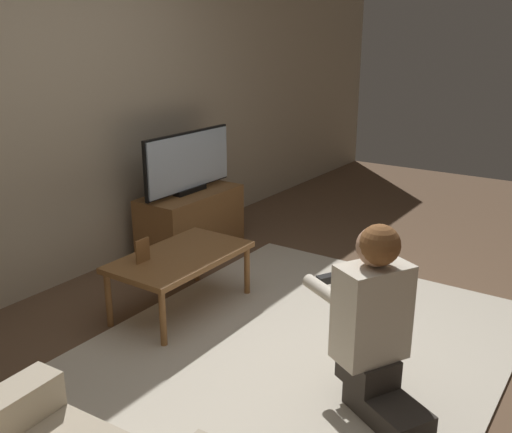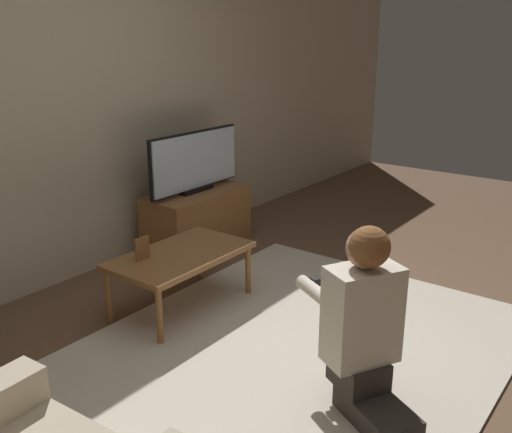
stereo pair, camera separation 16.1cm
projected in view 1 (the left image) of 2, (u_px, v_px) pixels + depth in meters
ground_plane at (289, 358)px, 3.22m from camera, size 10.00×10.00×0.00m
wall_back at (48, 103)px, 3.85m from camera, size 10.00×0.06×2.60m
rug at (289, 357)px, 3.22m from camera, size 2.90×2.15×0.02m
tv_stand at (191, 221)px, 4.77m from camera, size 0.92×0.44×0.50m
tv at (189, 162)px, 4.62m from camera, size 0.99×0.08×0.50m
coffee_table at (181, 260)px, 3.68m from camera, size 0.92×0.53×0.39m
person_kneeling at (373, 319)px, 2.67m from camera, size 0.59×0.79×0.93m
picture_frame at (143, 251)px, 3.52m from camera, size 0.11×0.01×0.15m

